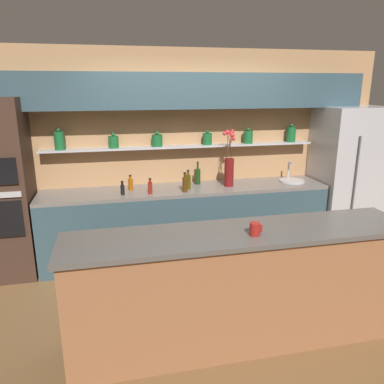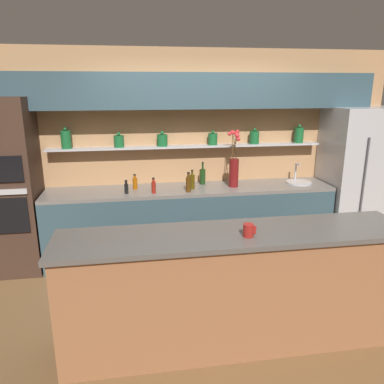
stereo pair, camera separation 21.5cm
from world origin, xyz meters
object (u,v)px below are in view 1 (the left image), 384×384
Objects in this scene: bottle_oil_0 at (188,181)px; bottle_sauce_5 at (150,187)px; bottle_wine_1 at (198,176)px; bottle_sauce_2 at (123,189)px; bottle_sauce_3 at (131,184)px; flower_vase at (229,167)px; sink_fixture at (292,180)px; bottle_spirit_4 at (185,184)px; refrigerator at (348,177)px; coffee_mug at (255,229)px.

bottle_oil_0 is 0.49m from bottle_sauce_5.
bottle_wine_1 reaches higher than bottle_sauce_2.
bottle_wine_1 reaches higher than bottle_sauce_3.
flower_vase is 0.92m from sink_fixture.
bottle_sauce_2 is 0.87× the size of bottle_sauce_5.
flower_vase is 1.35m from bottle_sauce_2.
sink_fixture reaches higher than bottle_spirit_4.
bottle_sauce_5 is at bearing 178.13° from bottle_spirit_4.
bottle_sauce_5 is (-0.65, -0.32, -0.03)m from bottle_wine_1.
bottle_sauce_5 is (-2.72, -0.12, 0.05)m from refrigerator.
flower_vase is 4.36× the size of bottle_sauce_2.
refrigerator is 2.08m from bottle_wine_1.
bottle_wine_1 is at bearing 26.23° from bottle_sauce_5.
bottle_wine_1 is at bearing 51.01° from bottle_oil_0.
coffee_mug is at bearing -82.81° from bottle_spirit_4.
bottle_wine_1 is 2.01m from coffee_mug.
bottle_oil_0 is 2.33× the size of coffee_mug.
refrigerator reaches higher than bottle_sauce_5.
bottle_oil_0 is 1.00× the size of bottle_spirit_4.
flower_vase is 1.04m from bottle_sauce_5.
refrigerator is 3.04m from bottle_sauce_2.
bottle_sauce_2 is (-0.97, -0.29, -0.04)m from bottle_wine_1.
bottle_oil_0 is 0.83× the size of bottle_wine_1.
refrigerator reaches higher than flower_vase.
bottle_sauce_5 is (-1.91, -0.17, 0.06)m from sink_fixture.
bottle_sauce_5 is at bearing -6.03° from bottle_sauce_2.
bottle_sauce_5 reaches higher than bottle_sauce_2.
bottle_spirit_4 is at bearing -176.59° from refrigerator.
bottle_wine_1 is at bearing 54.69° from bottle_spirit_4.
bottle_sauce_5 is at bearing -177.40° from refrigerator.
refrigerator is at bearing 1.70° from bottle_sauce_2.
bottle_sauce_2 is at bearing -175.63° from flower_vase.
coffee_mug reaches higher than bottle_sauce_2.
bottle_oil_0 is 0.14m from bottle_spirit_4.
refrigerator is 5.74× the size of sink_fixture.
bottle_oil_0 is at bearing 12.83° from bottle_sauce_5.
flower_vase reaches higher than bottle_sauce_5.
bottle_sauce_2 is at bearing 176.32° from bottle_spirit_4.
bottle_spirit_4 reaches higher than bottle_sauce_2.
bottle_sauce_2 is at bearing -120.11° from bottle_sauce_3.
sink_fixture is at bearing 176.61° from refrigerator.
coffee_mug reaches higher than bottle_sauce_5.
bottle_spirit_4 reaches higher than coffee_mug.
bottle_sauce_3 is at bearing 171.43° from bottle_oil_0.
flower_vase is at bearing 4.37° from bottle_sauce_2.
bottle_oil_0 is (-2.24, -0.01, 0.07)m from refrigerator.
flower_vase is 6.91× the size of coffee_mug.
bottle_sauce_2 is 1.58× the size of coffee_mug.
sink_fixture reaches higher than coffee_mug.
sink_fixture reaches higher than bottle_sauce_2.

